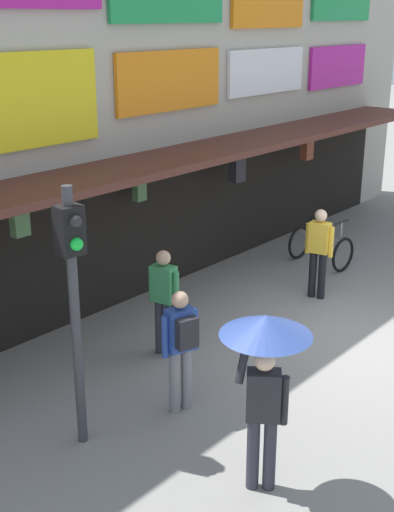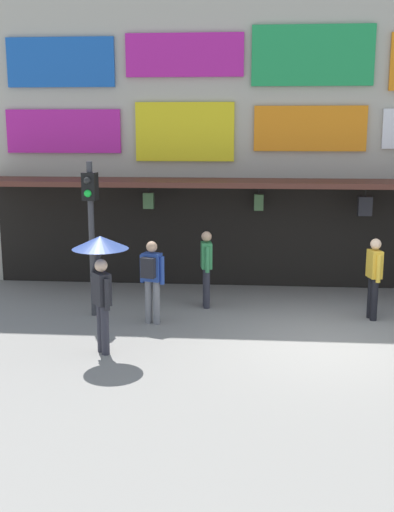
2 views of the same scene
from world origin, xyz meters
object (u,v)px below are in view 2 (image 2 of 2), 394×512
at_px(traffic_light_near, 91,214).
at_px(pedestrian_in_yellow, 152,276).
at_px(pedestrian_in_red, 206,265).
at_px(pedestrian_with_umbrella, 101,261).
at_px(pedestrian_in_blue, 374,274).

xyz_separation_m(traffic_light_near, pedestrian_in_yellow, (1.30, -0.45, -1.16)).
bearing_deg(pedestrian_in_yellow, pedestrian_in_red, 51.21).
xyz_separation_m(pedestrian_in_red, pedestrian_in_yellow, (-1.00, -1.25, 0.04)).
bearing_deg(pedestrian_with_umbrella, traffic_light_near, 107.95).
relative_size(pedestrian_in_blue, pedestrian_in_yellow, 1.00).
xyz_separation_m(traffic_light_near, pedestrian_in_blue, (5.75, 0.21, -1.19)).
bearing_deg(traffic_light_near, pedestrian_with_umbrella, -72.05).
xyz_separation_m(pedestrian_in_blue, pedestrian_in_yellow, (-4.45, -0.66, 0.04)).
height_order(pedestrian_with_umbrella, pedestrian_in_yellow, pedestrian_with_umbrella).
bearing_deg(pedestrian_in_red, traffic_light_near, -160.91).
xyz_separation_m(traffic_light_near, pedestrian_in_red, (2.30, 0.80, -1.19)).
height_order(traffic_light_near, pedestrian_with_umbrella, traffic_light_near).
distance_m(pedestrian_with_umbrella, pedestrian_in_yellow, 1.92).
bearing_deg(pedestrian_in_red, pedestrian_in_yellow, -128.79).
relative_size(pedestrian_in_blue, pedestrian_in_red, 1.00).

